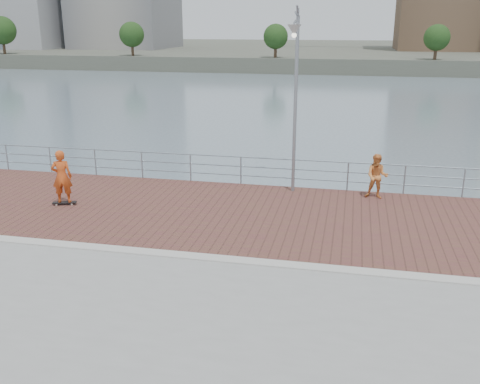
% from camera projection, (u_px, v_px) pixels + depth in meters
% --- Properties ---
extents(water, '(400.00, 400.00, 0.00)m').
position_uv_depth(water, '(225.00, 326.00, 14.92)').
color(water, slate).
rests_on(water, ground).
extents(brick_lane, '(40.00, 6.80, 0.02)m').
position_uv_depth(brick_lane, '(250.00, 215.00, 17.67)').
color(brick_lane, brown).
rests_on(brick_lane, seawall).
extents(curb, '(40.00, 0.40, 0.06)m').
position_uv_depth(curb, '(225.00, 259.00, 14.31)').
color(curb, '#B7B5AD').
rests_on(curb, seawall).
extents(far_shore, '(320.00, 95.00, 2.50)m').
position_uv_depth(far_shore, '(344.00, 52.00, 128.71)').
color(far_shore, '#4C5142').
rests_on(far_shore, ground).
extents(guardrail, '(39.06, 0.06, 1.13)m').
position_uv_depth(guardrail, '(267.00, 169.00, 20.63)').
color(guardrail, '#8C9EA8').
rests_on(guardrail, brick_lane).
extents(street_lamp, '(0.46, 1.35, 6.35)m').
position_uv_depth(street_lamp, '(295.00, 70.00, 18.36)').
color(street_lamp, gray).
rests_on(street_lamp, brick_lane).
extents(skateboard, '(0.84, 0.45, 0.09)m').
position_uv_depth(skateboard, '(65.00, 203.00, 18.60)').
color(skateboard, black).
rests_on(skateboard, brick_lane).
extents(skateboarder, '(0.78, 0.64, 1.86)m').
position_uv_depth(skateboarder, '(62.00, 177.00, 18.32)').
color(skateboarder, '#D04E1B').
rests_on(skateboarder, skateboard).
extents(bystander, '(0.86, 0.72, 1.62)m').
position_uv_depth(bystander, '(377.00, 176.00, 19.09)').
color(bystander, '#E48A43').
rests_on(bystander, brick_lane).
extents(shoreline_trees, '(169.60, 4.99, 6.65)m').
position_uv_depth(shoreline_trees, '(416.00, 36.00, 82.48)').
color(shoreline_trees, '#473323').
rests_on(shoreline_trees, far_shore).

